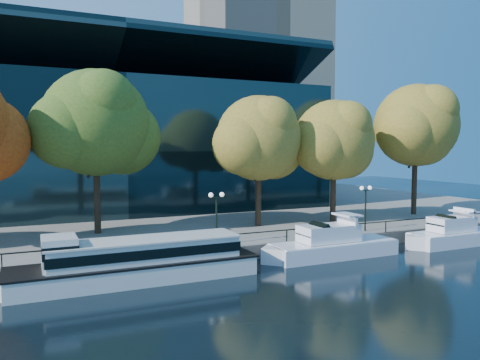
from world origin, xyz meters
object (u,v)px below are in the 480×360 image
cruiser_near (329,244)px  lamp_1 (216,206)px  tree_4 (335,142)px  lamp_2 (366,198)px  cruiser_far (451,234)px  tree_2 (98,125)px  tree_3 (260,140)px  tree_5 (417,127)px  tour_boat (131,260)px

cruiser_near → lamp_1: bearing=156.0°
cruiser_near → tree_4: (7.13, 9.13, 7.95)m
lamp_1 → lamp_2: same height
cruiser_far → lamp_2: 7.80m
lamp_2 → tree_4: bearing=82.0°
tree_2 → lamp_1: bearing=-50.1°
cruiser_far → tree_3: size_ratio=0.79×
tree_5 → lamp_2: 15.14m
cruiser_far → tree_2: size_ratio=0.69×
tree_4 → tree_5: 11.47m
tree_2 → tree_5: (33.69, -2.65, 0.33)m
tree_5 → cruiser_far: bearing=-121.2°
tour_boat → tree_2: bearing=90.5°
tree_5 → lamp_1: tree_5 is taller
tree_3 → tour_boat: bearing=-144.9°
cruiser_far → tree_4: tree_4 is taller
cruiser_near → tree_3: size_ratio=0.92×
tree_4 → tree_3: bearing=174.2°
cruiser_far → tree_2: 31.74m
cruiser_near → tree_4: tree_4 is taller
tree_2 → lamp_2: size_ratio=3.49×
tree_4 → cruiser_far: bearing=-62.7°
tree_4 → lamp_1: size_ratio=3.01×
tree_5 → tree_2: bearing=175.5°
cruiser_far → tree_2: bearing=154.6°
lamp_2 → tree_3: bearing=138.1°
cruiser_near → tree_5: bearing=27.6°
tree_3 → tree_4: size_ratio=1.01×
tour_boat → tree_4: tree_4 is taller
tree_2 → tree_3: 14.61m
cruiser_near → cruiser_far: cruiser_near is taller
tree_4 → tree_5: tree_5 is taller
tour_boat → tree_5: size_ratio=1.17×
cruiser_far → tree_5: bearing=58.8°
cruiser_near → tree_4: 14.05m
tree_3 → tree_5: size_ratio=0.85×
cruiser_near → tree_3: 12.84m
tree_2 → tour_boat: bearing=-89.5°
lamp_1 → tree_3: bearing=42.6°
tree_3 → tree_5: bearing=-0.9°
cruiser_far → tree_5: size_ratio=0.67×
tree_4 → tour_boat: bearing=-157.5°
tree_2 → tree_4: 22.61m
tour_boat → cruiser_far: size_ratio=1.73×
tree_3 → tree_5: (19.31, -0.30, 1.54)m
tree_3 → cruiser_far: bearing=-39.2°
tree_5 → lamp_1: (-26.33, -6.15, -6.66)m
tree_3 → lamp_1: bearing=-137.4°
tour_boat → tree_5: tree_5 is taller
tree_5 → lamp_1: 27.85m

